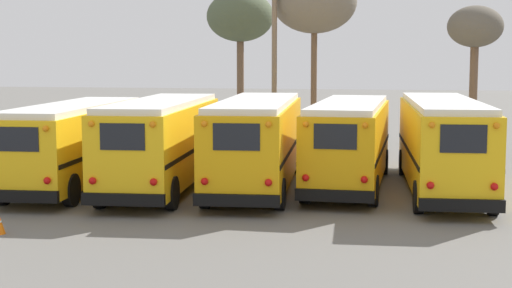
{
  "coord_description": "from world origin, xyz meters",
  "views": [
    {
      "loc": [
        4.75,
        -26.78,
        4.76
      ],
      "look_at": [
        0.0,
        0.21,
        1.61
      ],
      "focal_mm": 55.0,
      "sensor_mm": 36.0,
      "label": 1
    }
  ],
  "objects_px": {
    "school_bus_1": "(161,141)",
    "utility_pole": "(274,57)",
    "bare_tree_2": "(314,2)",
    "bare_tree_1": "(240,18)",
    "school_bus_2": "(257,140)",
    "school_bus_3": "(349,141)",
    "school_bus_4": "(443,142)",
    "bare_tree_0": "(475,31)",
    "school_bus_0": "(74,142)"
  },
  "relations": [
    {
      "from": "school_bus_2",
      "to": "school_bus_4",
      "type": "distance_m",
      "value": 6.45
    },
    {
      "from": "school_bus_2",
      "to": "bare_tree_0",
      "type": "relative_size",
      "value": 1.49
    },
    {
      "from": "utility_pole",
      "to": "bare_tree_2",
      "type": "xyz_separation_m",
      "value": [
        1.75,
        1.48,
        2.64
      ]
    },
    {
      "from": "school_bus_3",
      "to": "school_bus_4",
      "type": "height_order",
      "value": "school_bus_4"
    },
    {
      "from": "school_bus_1",
      "to": "bare_tree_2",
      "type": "height_order",
      "value": "bare_tree_2"
    },
    {
      "from": "school_bus_2",
      "to": "school_bus_4",
      "type": "xyz_separation_m",
      "value": [
        6.43,
        0.38,
        0.02
      ]
    },
    {
      "from": "utility_pole",
      "to": "bare_tree_0",
      "type": "distance_m",
      "value": 9.36
    },
    {
      "from": "school_bus_3",
      "to": "bare_tree_2",
      "type": "relative_size",
      "value": 1.07
    },
    {
      "from": "school_bus_0",
      "to": "bare_tree_0",
      "type": "distance_m",
      "value": 19.05
    },
    {
      "from": "school_bus_0",
      "to": "bare_tree_2",
      "type": "relative_size",
      "value": 1.09
    },
    {
      "from": "school_bus_1",
      "to": "utility_pole",
      "type": "relative_size",
      "value": 1.09
    },
    {
      "from": "school_bus_4",
      "to": "bare_tree_0",
      "type": "relative_size",
      "value": 1.5
    },
    {
      "from": "bare_tree_2",
      "to": "school_bus_1",
      "type": "bearing_deg",
      "value": -107.92
    },
    {
      "from": "school_bus_2",
      "to": "school_bus_3",
      "type": "bearing_deg",
      "value": 14.48
    },
    {
      "from": "school_bus_4",
      "to": "bare_tree_1",
      "type": "height_order",
      "value": "bare_tree_1"
    },
    {
      "from": "school_bus_1",
      "to": "school_bus_4",
      "type": "height_order",
      "value": "school_bus_4"
    },
    {
      "from": "school_bus_0",
      "to": "school_bus_1",
      "type": "xyz_separation_m",
      "value": [
        3.22,
        0.02,
        0.08
      ]
    },
    {
      "from": "bare_tree_0",
      "to": "school_bus_0",
      "type": "bearing_deg",
      "value": -142.78
    },
    {
      "from": "school_bus_0",
      "to": "school_bus_2",
      "type": "height_order",
      "value": "school_bus_2"
    },
    {
      "from": "bare_tree_0",
      "to": "bare_tree_2",
      "type": "xyz_separation_m",
      "value": [
        -7.53,
        1.32,
        1.46
      ]
    },
    {
      "from": "school_bus_1",
      "to": "school_bus_2",
      "type": "relative_size",
      "value": 0.93
    },
    {
      "from": "school_bus_2",
      "to": "bare_tree_2",
      "type": "bearing_deg",
      "value": 85.88
    },
    {
      "from": "bare_tree_0",
      "to": "bare_tree_1",
      "type": "xyz_separation_m",
      "value": [
        -12.39,
        7.26,
        1.01
      ]
    },
    {
      "from": "school_bus_3",
      "to": "school_bus_2",
      "type": "bearing_deg",
      "value": -165.52
    },
    {
      "from": "school_bus_4",
      "to": "bare_tree_0",
      "type": "distance_m",
      "value": 10.91
    },
    {
      "from": "bare_tree_2",
      "to": "school_bus_3",
      "type": "bearing_deg",
      "value": -77.59
    },
    {
      "from": "bare_tree_0",
      "to": "school_bus_4",
      "type": "bearing_deg",
      "value": -101.0
    },
    {
      "from": "utility_pole",
      "to": "bare_tree_0",
      "type": "relative_size",
      "value": 1.27
    },
    {
      "from": "school_bus_2",
      "to": "bare_tree_0",
      "type": "bearing_deg",
      "value": 50.95
    },
    {
      "from": "utility_pole",
      "to": "bare_tree_2",
      "type": "bearing_deg",
      "value": 40.12
    },
    {
      "from": "school_bus_2",
      "to": "utility_pole",
      "type": "distance_m",
      "value": 10.6
    },
    {
      "from": "utility_pole",
      "to": "bare_tree_0",
      "type": "height_order",
      "value": "utility_pole"
    },
    {
      "from": "bare_tree_1",
      "to": "bare_tree_2",
      "type": "relative_size",
      "value": 0.94
    },
    {
      "from": "bare_tree_2",
      "to": "school_bus_0",
      "type": "bearing_deg",
      "value": -120.06
    },
    {
      "from": "school_bus_1",
      "to": "school_bus_3",
      "type": "bearing_deg",
      "value": 15.15
    },
    {
      "from": "school_bus_0",
      "to": "school_bus_3",
      "type": "distance_m",
      "value": 9.81
    },
    {
      "from": "bare_tree_2",
      "to": "bare_tree_1",
      "type": "bearing_deg",
      "value": 129.37
    },
    {
      "from": "school_bus_4",
      "to": "school_bus_0",
      "type": "bearing_deg",
      "value": -174.19
    },
    {
      "from": "school_bus_4",
      "to": "utility_pole",
      "type": "relative_size",
      "value": 1.18
    },
    {
      "from": "bare_tree_0",
      "to": "bare_tree_1",
      "type": "relative_size",
      "value": 0.83
    },
    {
      "from": "school_bus_1",
      "to": "bare_tree_1",
      "type": "xyz_separation_m",
      "value": [
        -0.81,
        18.48,
        5.1
      ]
    },
    {
      "from": "school_bus_0",
      "to": "bare_tree_1",
      "type": "height_order",
      "value": "bare_tree_1"
    },
    {
      "from": "school_bus_4",
      "to": "bare_tree_0",
      "type": "bearing_deg",
      "value": 79.0
    },
    {
      "from": "school_bus_2",
      "to": "bare_tree_0",
      "type": "height_order",
      "value": "bare_tree_0"
    },
    {
      "from": "bare_tree_1",
      "to": "school_bus_2",
      "type": "bearing_deg",
      "value": -77.08
    },
    {
      "from": "school_bus_2",
      "to": "school_bus_1",
      "type": "bearing_deg",
      "value": -164.18
    },
    {
      "from": "school_bus_0",
      "to": "utility_pole",
      "type": "bearing_deg",
      "value": 63.53
    },
    {
      "from": "school_bus_1",
      "to": "utility_pole",
      "type": "height_order",
      "value": "utility_pole"
    },
    {
      "from": "bare_tree_1",
      "to": "school_bus_0",
      "type": "bearing_deg",
      "value": -97.41
    },
    {
      "from": "school_bus_0",
      "to": "school_bus_4",
      "type": "distance_m",
      "value": 12.94
    }
  ]
}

